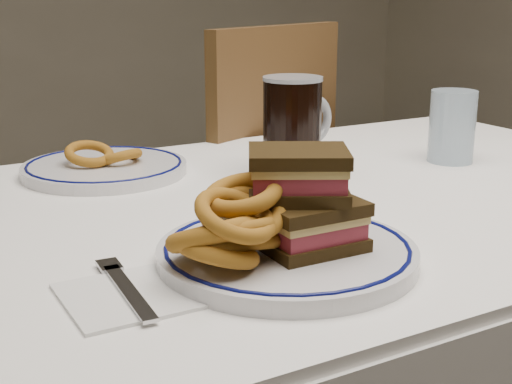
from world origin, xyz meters
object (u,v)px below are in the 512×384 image
reuben_sandwich (305,200)px  far_plate (105,168)px  chair_far (236,208)px  main_plate (287,253)px  beer_mug (294,125)px

reuben_sandwich → far_plate: bearing=97.5°
chair_far → reuben_sandwich: size_ratio=7.02×
main_plate → beer_mug: beer_mug is taller
beer_mug → far_plate: 0.33m
reuben_sandwich → chair_far: bearing=66.9°
main_plate → reuben_sandwich: size_ratio=2.16×
chair_far → reuben_sandwich: (-0.36, -0.85, 0.30)m
chair_far → beer_mug: size_ratio=5.89×
main_plate → reuben_sandwich: bearing=-42.3°
chair_far → far_plate: 0.59m
chair_far → main_plate: 0.95m
chair_far → far_plate: (-0.43, -0.34, 0.23)m
main_plate → far_plate: (-0.05, 0.50, -0.00)m
far_plate → main_plate: bearing=-83.9°
beer_mug → chair_far: bearing=73.0°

